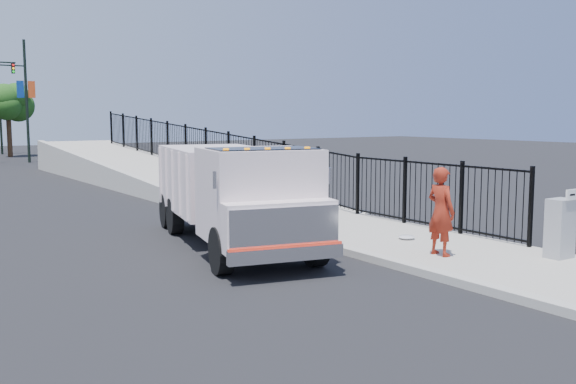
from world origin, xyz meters
TOP-DOWN VIEW (x-y plane):
  - ground at (0.00, 0.00)m, footprint 120.00×120.00m
  - sidewalk at (1.93, -2.00)m, footprint 3.55×12.00m
  - curb at (0.00, -2.00)m, footprint 0.30×12.00m
  - ramp at (2.12, 16.00)m, footprint 3.95×24.06m
  - iron_fence at (3.55, 12.00)m, footprint 0.10×28.00m
  - truck at (-1.69, 2.31)m, footprint 3.88×7.53m
  - worker at (1.22, -1.44)m, footprint 0.46×0.70m
  - utility_cabinet at (3.10, -3.03)m, footprint 0.55×0.40m
  - arrow_sign at (3.10, -3.25)m, footprint 0.35×0.04m
  - debris at (1.92, 0.26)m, footprint 0.40×0.40m
  - light_pole_1 at (0.37, 33.94)m, footprint 3.78×0.22m
  - tree_1 at (0.86, 40.90)m, footprint 2.21×2.21m

SIDE VIEW (x-z plane):
  - ground at x=0.00m, z-range 0.00..0.00m
  - ramp at x=2.12m, z-range -1.60..1.60m
  - sidewalk at x=1.93m, z-range 0.00..0.12m
  - curb at x=0.00m, z-range 0.00..0.16m
  - debris at x=1.92m, z-range 0.12..0.22m
  - utility_cabinet at x=3.10m, z-range 0.12..1.37m
  - iron_fence at x=3.55m, z-range 0.00..1.80m
  - worker at x=1.22m, z-range 0.12..2.02m
  - truck at x=-1.69m, z-range 0.15..2.62m
  - arrow_sign at x=3.10m, z-range 1.37..1.59m
  - tree_1 at x=0.86m, z-range 1.36..6.46m
  - light_pole_1 at x=0.37m, z-range 0.36..8.36m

